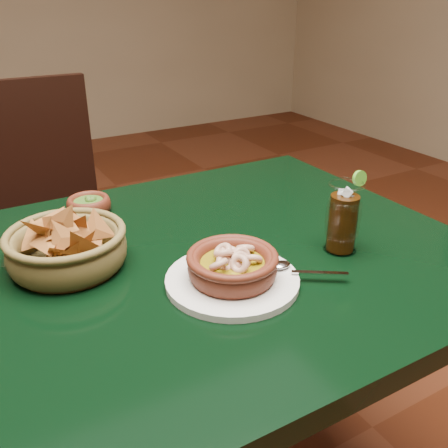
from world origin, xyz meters
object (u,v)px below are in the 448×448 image
dining_table (153,314)px  chip_basket (67,247)px  dining_chair (42,233)px  cola_drink (343,218)px  shrimp_plate (233,269)px

dining_table → chip_basket: 0.20m
dining_table → dining_chair: (-0.07, 0.71, -0.12)m
dining_chair → chip_basket: dining_chair is taller
chip_basket → cola_drink: 0.49m
dining_table → shrimp_plate: 0.20m
shrimp_plate → chip_basket: chip_basket is taller
shrimp_plate → cola_drink: size_ratio=1.87×
dining_chair → cola_drink: bearing=-64.1°
dining_table → cola_drink: size_ratio=7.95×
dining_chair → chip_basket: (-0.05, -0.64, 0.26)m
dining_chair → shrimp_plate: size_ratio=3.40×
shrimp_plate → dining_chair: bearing=101.5°
chip_basket → dining_table: bearing=-32.6°
chip_basket → cola_drink: (0.45, -0.19, 0.03)m
cola_drink → dining_chair: bearing=115.9°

